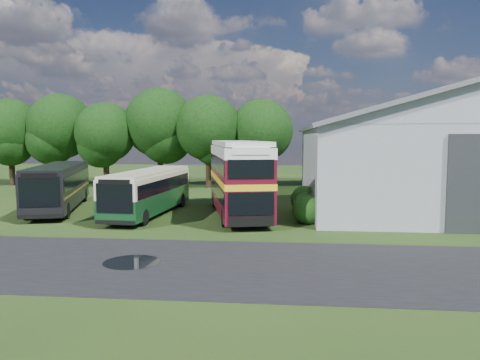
# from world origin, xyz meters

# --- Properties ---
(ground) EXTENTS (120.00, 120.00, 0.00)m
(ground) POSITION_xyz_m (0.00, 0.00, 0.00)
(ground) COLOR #193511
(ground) RESTS_ON ground
(asphalt_road) EXTENTS (60.00, 8.00, 0.02)m
(asphalt_road) POSITION_xyz_m (3.00, -3.00, 0.00)
(asphalt_road) COLOR black
(asphalt_road) RESTS_ON ground
(puddle) EXTENTS (2.20, 2.20, 0.01)m
(puddle) POSITION_xyz_m (-1.50, -3.00, 0.00)
(puddle) COLOR black
(puddle) RESTS_ON ground
(storage_shed) EXTENTS (18.80, 24.80, 8.15)m
(storage_shed) POSITION_xyz_m (15.00, 15.98, 4.17)
(storage_shed) COLOR gray
(storage_shed) RESTS_ON ground
(tree_far_left) EXTENTS (6.12, 6.12, 8.64)m
(tree_far_left) POSITION_xyz_m (-23.00, 24.00, 5.56)
(tree_far_left) COLOR black
(tree_far_left) RESTS_ON ground
(tree_left_a) EXTENTS (6.46, 6.46, 9.12)m
(tree_left_a) POSITION_xyz_m (-18.00, 24.50, 5.87)
(tree_left_a) COLOR black
(tree_left_a) RESTS_ON ground
(tree_left_b) EXTENTS (5.78, 5.78, 8.16)m
(tree_left_b) POSITION_xyz_m (-13.00, 23.50, 5.25)
(tree_left_b) COLOR black
(tree_left_b) RESTS_ON ground
(tree_mid) EXTENTS (6.80, 6.80, 9.60)m
(tree_mid) POSITION_xyz_m (-8.00, 24.80, 6.18)
(tree_mid) COLOR black
(tree_mid) RESTS_ON ground
(tree_right_a) EXTENTS (6.26, 6.26, 8.83)m
(tree_right_a) POSITION_xyz_m (-3.00, 23.80, 5.69)
(tree_right_a) COLOR black
(tree_right_a) RESTS_ON ground
(tree_right_b) EXTENTS (5.98, 5.98, 8.45)m
(tree_right_b) POSITION_xyz_m (2.00, 24.60, 5.44)
(tree_right_b) COLOR black
(tree_right_b) RESTS_ON ground
(shrub_front) EXTENTS (1.70, 1.70, 1.70)m
(shrub_front) POSITION_xyz_m (5.60, 6.00, 0.00)
(shrub_front) COLOR #194714
(shrub_front) RESTS_ON ground
(shrub_mid) EXTENTS (1.60, 1.60, 1.60)m
(shrub_mid) POSITION_xyz_m (5.60, 8.00, 0.00)
(shrub_mid) COLOR #194714
(shrub_mid) RESTS_ON ground
(shrub_back) EXTENTS (1.80, 1.80, 1.80)m
(shrub_back) POSITION_xyz_m (5.60, 10.00, 0.00)
(shrub_back) COLOR #194714
(shrub_back) RESTS_ON ground
(bus_green_single) EXTENTS (3.00, 10.18, 2.77)m
(bus_green_single) POSITION_xyz_m (-4.10, 8.01, 1.48)
(bus_green_single) COLOR black
(bus_green_single) RESTS_ON ground
(bus_maroon_double) EXTENTS (5.03, 11.02, 4.59)m
(bus_maroon_double) POSITION_xyz_m (1.47, 8.27, 2.29)
(bus_maroon_double) COLOR black
(bus_maroon_double) RESTS_ON ground
(bus_dark_single) EXTENTS (5.47, 11.09, 2.99)m
(bus_dark_single) POSITION_xyz_m (-10.67, 9.36, 1.59)
(bus_dark_single) COLOR black
(bus_dark_single) RESTS_ON ground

